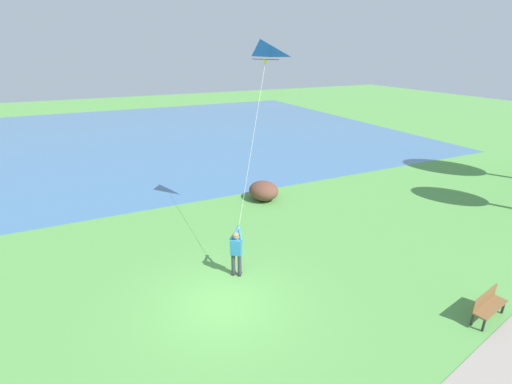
{
  "coord_description": "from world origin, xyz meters",
  "views": [
    {
      "loc": [
        9.5,
        -3.37,
        7.79
      ],
      "look_at": [
        -0.67,
        1.53,
        3.43
      ],
      "focal_mm": 26.09,
      "sensor_mm": 36.0,
      "label": 1
    }
  ],
  "objects_px": {
    "person_kite_flyer": "(236,250)",
    "lakeside_shrub": "(264,191)",
    "park_bench_near_walkway": "(488,304)",
    "flying_kite": "(261,53)"
  },
  "relations": [
    {
      "from": "person_kite_flyer",
      "to": "lakeside_shrub",
      "type": "bearing_deg",
      "value": 145.54
    },
    {
      "from": "person_kite_flyer",
      "to": "flying_kite",
      "type": "bearing_deg",
      "value": 142.95
    },
    {
      "from": "person_kite_flyer",
      "to": "park_bench_near_walkway",
      "type": "distance_m",
      "value": 8.17
    },
    {
      "from": "lakeside_shrub",
      "to": "person_kite_flyer",
      "type": "bearing_deg",
      "value": -34.46
    },
    {
      "from": "park_bench_near_walkway",
      "to": "person_kite_flyer",
      "type": "bearing_deg",
      "value": -132.63
    },
    {
      "from": "flying_kite",
      "to": "lakeside_shrub",
      "type": "relative_size",
      "value": 3.53
    },
    {
      "from": "flying_kite",
      "to": "park_bench_near_walkway",
      "type": "xyz_separation_m",
      "value": [
        9.16,
        3.25,
        -7.12
      ]
    },
    {
      "from": "person_kite_flyer",
      "to": "lakeside_shrub",
      "type": "relative_size",
      "value": 1.02
    },
    {
      "from": "person_kite_flyer",
      "to": "lakeside_shrub",
      "type": "height_order",
      "value": "person_kite_flyer"
    },
    {
      "from": "flying_kite",
      "to": "park_bench_near_walkway",
      "type": "height_order",
      "value": "flying_kite"
    }
  ]
}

